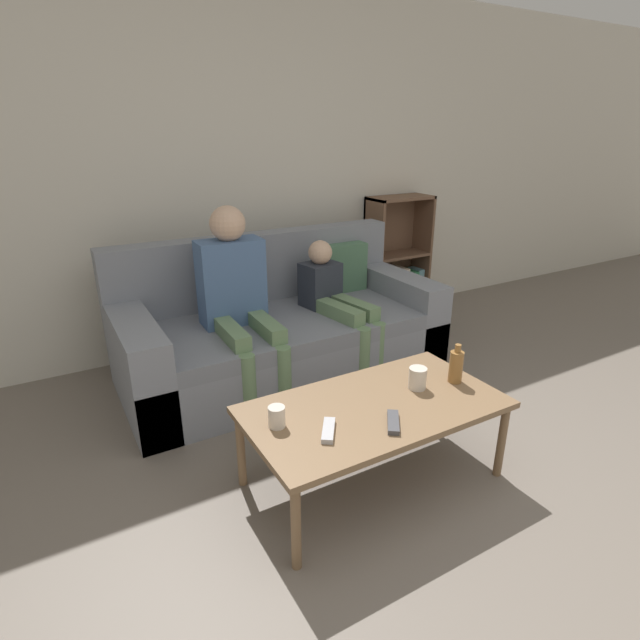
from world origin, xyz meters
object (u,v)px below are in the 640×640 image
at_px(cup_near, 417,378).
at_px(bottle, 456,366).
at_px(person_child, 336,300).
at_px(couch, 281,332).
at_px(coffee_table, 375,411).
at_px(person_adult, 236,289).
at_px(tv_remote_0, 328,430).
at_px(cup_far, 277,417).
at_px(tv_remote_1, 393,422).
at_px(bookshelf, 395,272).

xyz_separation_m(cup_near, bottle, (0.21, -0.04, 0.03)).
bearing_deg(person_child, couch, 145.08).
distance_m(coffee_table, person_child, 1.20).
distance_m(person_adult, tv_remote_0, 1.29).
bearing_deg(couch, person_adult, -164.22).
relative_size(cup_near, cup_far, 1.15).
xyz_separation_m(person_child, tv_remote_1, (-0.49, -1.27, -0.09)).
relative_size(person_child, bottle, 4.45).
height_order(coffee_table, cup_far, cup_far).
xyz_separation_m(bookshelf, cup_near, (-1.28, -1.81, 0.08)).
bearing_deg(coffee_table, couch, 84.40).
xyz_separation_m(couch, bottle, (0.35, -1.28, 0.21)).
distance_m(cup_near, tv_remote_1, 0.36).
bearing_deg(tv_remote_1, person_adult, 133.73).
height_order(tv_remote_1, bottle, bottle).
relative_size(coffee_table, tv_remote_1, 7.23).
relative_size(cup_near, tv_remote_1, 0.65).
relative_size(coffee_table, person_adult, 1.02).
height_order(coffee_table, person_adult, person_adult).
bearing_deg(cup_near, cup_far, 177.07).
xyz_separation_m(cup_near, cup_far, (-0.74, 0.04, -0.01)).
xyz_separation_m(person_adult, cup_far, (-0.26, -1.11, -0.22)).
bearing_deg(person_adult, bottle, -58.67).
distance_m(person_adult, cup_near, 1.26).
xyz_separation_m(cup_near, tv_remote_1, (-0.30, -0.20, -0.04)).
xyz_separation_m(cup_far, tv_remote_0, (0.17, -0.15, -0.04)).
height_order(cup_far, tv_remote_1, cup_far).
relative_size(person_child, tv_remote_1, 5.43).
bearing_deg(cup_near, bottle, -11.54).
bearing_deg(cup_near, bookshelf, 54.78).
height_order(couch, person_child, couch).
xyz_separation_m(couch, bookshelf, (1.43, 0.57, 0.09)).
height_order(coffee_table, bottle, bottle).
bearing_deg(person_child, tv_remote_0, -131.84).
xyz_separation_m(coffee_table, bottle, (0.48, -0.02, 0.12)).
height_order(couch, person_adult, person_adult).
bearing_deg(tv_remote_1, bottle, 53.21).
relative_size(couch, tv_remote_0, 12.64).
height_order(couch, cup_far, couch).
bearing_deg(couch, cup_far, -116.18).
bearing_deg(couch, cup_near, -83.32).
distance_m(coffee_table, cup_near, 0.28).
height_order(person_child, cup_far, person_child).
xyz_separation_m(couch, cup_near, (0.15, -1.24, 0.18)).
relative_size(couch, bookshelf, 1.99).
relative_size(couch, tv_remote_1, 12.74).
bearing_deg(couch, bottle, -74.61).
bearing_deg(bottle, tv_remote_1, -162.90).
height_order(tv_remote_0, tv_remote_1, same).
bearing_deg(bottle, cup_far, 175.15).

